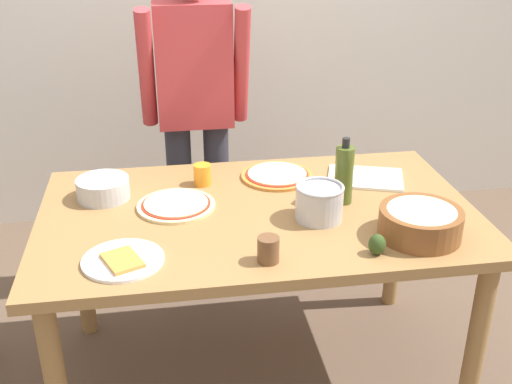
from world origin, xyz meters
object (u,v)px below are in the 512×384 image
at_px(pizza_cooked_on_tray, 277,175).
at_px(popcorn_bowl, 421,220).
at_px(steel_pot, 319,202).
at_px(cup_small_brown, 268,249).
at_px(person_cook, 195,105).
at_px(plate_with_slice, 123,260).
at_px(dining_table, 258,232).
at_px(olive_oil_bottle, 344,174).
at_px(pizza_raw_on_board, 176,205).
at_px(cutting_board_white, 365,178).
at_px(avocado, 377,244).
at_px(mixing_bowl_steel, 103,188).
at_px(cup_orange, 202,175).

bearing_deg(pizza_cooked_on_tray, popcorn_bowl, -55.72).
bearing_deg(steel_pot, cup_small_brown, -131.47).
distance_m(person_cook, steel_pot, 0.94).
relative_size(plate_with_slice, cup_small_brown, 3.06).
bearing_deg(dining_table, olive_oil_bottle, 3.29).
relative_size(pizza_raw_on_board, steel_pot, 1.68).
bearing_deg(cutting_board_white, cup_small_brown, -131.55).
xyz_separation_m(pizza_cooked_on_tray, avocado, (0.20, -0.65, 0.03)).
distance_m(plate_with_slice, cutting_board_white, 1.08).
xyz_separation_m(popcorn_bowl, mixing_bowl_steel, (-1.08, 0.47, -0.02)).
distance_m(pizza_cooked_on_tray, popcorn_bowl, 0.68).
xyz_separation_m(pizza_raw_on_board, popcorn_bowl, (0.81, -0.35, 0.05)).
height_order(person_cook, olive_oil_bottle, person_cook).
relative_size(olive_oil_bottle, cutting_board_white, 0.85).
bearing_deg(popcorn_bowl, pizza_cooked_on_tray, 124.28).
bearing_deg(cutting_board_white, plate_with_slice, -152.22).
height_order(cup_orange, cutting_board_white, cup_orange).
relative_size(cup_small_brown, avocado, 1.21).
relative_size(plate_with_slice, mixing_bowl_steel, 1.30).
distance_m(popcorn_bowl, cup_orange, 0.88).
bearing_deg(olive_oil_bottle, cutting_board_white, 51.28).
xyz_separation_m(popcorn_bowl, cup_orange, (-0.69, 0.54, -0.02)).
height_order(olive_oil_bottle, steel_pot, olive_oil_bottle).
bearing_deg(popcorn_bowl, plate_with_slice, -179.08).
distance_m(plate_with_slice, avocado, 0.81).
relative_size(plate_with_slice, cutting_board_white, 0.87).
height_order(dining_table, pizza_raw_on_board, pizza_raw_on_board).
bearing_deg(cup_small_brown, avocado, -1.65).
xyz_separation_m(person_cook, plate_with_slice, (-0.31, -1.05, -0.17)).
bearing_deg(pizza_raw_on_board, cutting_board_white, 10.06).
height_order(pizza_raw_on_board, plate_with_slice, plate_with_slice).
relative_size(olive_oil_bottle, cup_orange, 3.01).
xyz_separation_m(popcorn_bowl, olive_oil_bottle, (-0.18, 0.30, 0.05)).
relative_size(person_cook, popcorn_bowl, 5.79).
distance_m(olive_oil_bottle, cup_small_brown, 0.52).
height_order(olive_oil_bottle, cutting_board_white, olive_oil_bottle).
relative_size(popcorn_bowl, steel_pot, 1.61).
bearing_deg(cup_orange, dining_table, -54.91).
bearing_deg(cutting_board_white, pizza_cooked_on_tray, 168.06).
relative_size(mixing_bowl_steel, avocado, 2.86).
relative_size(popcorn_bowl, olive_oil_bottle, 1.09).
bearing_deg(cup_small_brown, person_cook, 97.46).
bearing_deg(plate_with_slice, steel_pot, 15.98).
bearing_deg(mixing_bowl_steel, cutting_board_white, 0.80).
bearing_deg(mixing_bowl_steel, avocado, -32.19).
bearing_deg(popcorn_bowl, cup_small_brown, -171.52).
xyz_separation_m(pizza_raw_on_board, cup_orange, (0.11, 0.19, 0.03)).
bearing_deg(dining_table, mixing_bowl_steel, 161.20).
xyz_separation_m(dining_table, cutting_board_white, (0.48, 0.21, 0.10)).
bearing_deg(dining_table, pizza_raw_on_board, 166.70).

